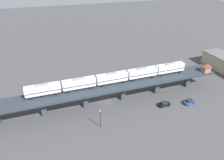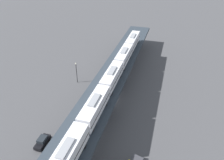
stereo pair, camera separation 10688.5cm
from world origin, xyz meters
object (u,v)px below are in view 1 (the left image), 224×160
Objects in this scene: street_car_blue at (189,102)px; street_car_black at (164,104)px; delivery_truck at (147,77)px; street_lamp at (100,117)px; subway_train at (112,78)px; signal_hut at (206,68)px.

street_car_blue is 1.02× the size of street_car_black.
delivery_truck reaches higher than street_car_blue.
street_car_black is at bearing 100.01° from street_lamp.
street_car_blue is 23.22m from delivery_truck.
delivery_truck is (-21.78, -8.01, 0.82)m from street_car_blue.
delivery_truck is (-20.42, 1.93, 0.82)m from street_car_black.
street_car_blue is 10.03m from street_car_black.
subway_train is 23.41m from delivery_truck.
delivery_truck is at bearing 131.96° from street_lamp.
delivery_truck is (-12.09, -20.95, -7.21)m from signal_hut.
street_lamp is (12.89, -48.73, -4.87)m from signal_hut.
street_car_blue is at bearing 95.11° from street_lamp.
subway_train reaches higher than street_car_black.
subway_train is at bearing -120.05° from street_car_black.
delivery_truck is (-10.27, 19.48, -7.95)m from subway_train.
delivery_truck is at bearing -159.82° from street_car_blue.
street_lamp reaches higher than street_car_blue.
delivery_truck is at bearing 174.59° from street_car_black.
street_car_black is 0.65× the size of street_lamp.
subway_train is at bearing -92.59° from signal_hut.
street_car_black is at bearing 59.95° from subway_train.
subway_train is at bearing -112.74° from street_car_blue.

